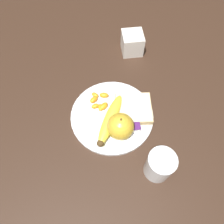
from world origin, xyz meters
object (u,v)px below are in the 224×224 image
(apple, at_px, (120,126))
(jam_packet, at_px, (133,126))
(banana, at_px, (110,120))
(condiment_caddy, at_px, (132,43))
(juice_glass, at_px, (159,165))
(bread_slice, at_px, (133,109))
(fork, at_px, (113,115))
(plate, at_px, (112,116))

(apple, xyz_separation_m, jam_packet, (0.04, 0.01, -0.03))
(banana, relative_size, condiment_caddy, 2.27)
(banana, bearing_deg, jam_packet, -22.00)
(juice_glass, distance_m, bread_slice, 0.20)
(apple, relative_size, fork, 0.55)
(banana, distance_m, jam_packet, 0.07)
(fork, height_order, jam_packet, jam_packet)
(plate, distance_m, juice_glass, 0.22)
(juice_glass, bearing_deg, bread_slice, 100.12)
(juice_glass, xyz_separation_m, jam_packet, (-0.05, 0.14, -0.02))
(juice_glass, relative_size, fork, 0.60)
(banana, height_order, jam_packet, banana)
(condiment_caddy, bearing_deg, bread_slice, -98.66)
(juice_glass, height_order, apple, apple)
(apple, bearing_deg, fork, 102.42)
(apple, bearing_deg, condiment_caddy, 74.59)
(bread_slice, bearing_deg, jam_packet, -101.03)
(fork, bearing_deg, jam_packet, -26.82)
(bread_slice, xyz_separation_m, fork, (-0.07, -0.01, -0.01))
(juice_glass, height_order, jam_packet, juice_glass)
(juice_glass, xyz_separation_m, fork, (-0.10, 0.19, -0.03))
(fork, relative_size, jam_packet, 3.80)
(apple, relative_size, condiment_caddy, 1.14)
(plate, height_order, apple, apple)
(banana, distance_m, bread_slice, 0.09)
(fork, distance_m, condiment_caddy, 0.31)
(fork, distance_m, jam_packet, 0.08)
(juice_glass, distance_m, condiment_caddy, 0.47)
(banana, distance_m, fork, 0.03)
(banana, bearing_deg, bread_slice, 24.14)
(plate, xyz_separation_m, bread_slice, (0.07, 0.01, 0.02))
(banana, distance_m, condiment_caddy, 0.33)
(plate, distance_m, bread_slice, 0.07)
(jam_packet, distance_m, condiment_caddy, 0.34)
(jam_packet, bearing_deg, fork, 136.73)
(plate, height_order, condiment_caddy, condiment_caddy)
(apple, xyz_separation_m, condiment_caddy, (0.10, 0.35, -0.01))
(jam_packet, bearing_deg, plate, 137.34)
(condiment_caddy, bearing_deg, jam_packet, -99.11)
(juice_glass, distance_m, apple, 0.15)
(condiment_caddy, bearing_deg, fork, -110.85)
(condiment_caddy, bearing_deg, plate, -111.68)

